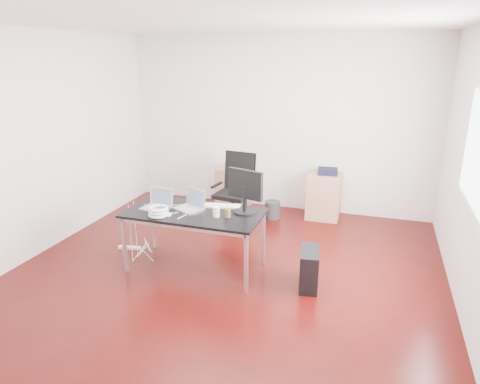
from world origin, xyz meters
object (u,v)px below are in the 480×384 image
(desk, at_px, (194,216))
(filing_cabinet_left, at_px, (234,187))
(pc_tower, at_px, (309,268))
(filing_cabinet_right, at_px, (324,196))
(office_chair, at_px, (235,187))

(desk, bearing_deg, filing_cabinet_left, 96.71)
(filing_cabinet_left, distance_m, pc_tower, 2.75)
(filing_cabinet_left, xyz_separation_m, filing_cabinet_right, (1.50, 0.00, 0.00))
(desk, height_order, filing_cabinet_right, desk)
(office_chair, bearing_deg, filing_cabinet_left, 117.81)
(desk, relative_size, pc_tower, 3.56)
(filing_cabinet_right, bearing_deg, desk, -119.40)
(desk, xyz_separation_m, filing_cabinet_right, (1.24, 2.20, -0.33))
(desk, distance_m, filing_cabinet_right, 2.55)
(office_chair, xyz_separation_m, pc_tower, (1.36, -1.47, -0.39))
(desk, distance_m, office_chair, 1.47)
(office_chair, distance_m, filing_cabinet_right, 1.45)
(office_chair, relative_size, filing_cabinet_left, 1.54)
(pc_tower, bearing_deg, filing_cabinet_left, 117.80)
(filing_cabinet_right, bearing_deg, pc_tower, -86.52)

